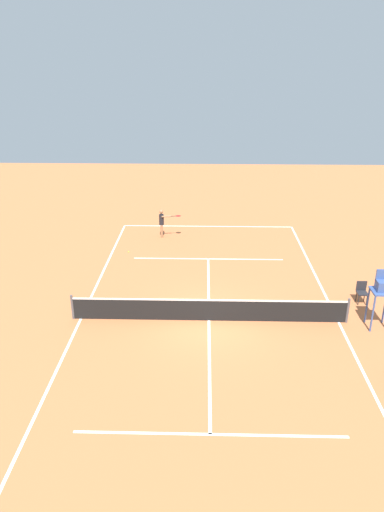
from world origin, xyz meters
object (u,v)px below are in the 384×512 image
at_px(courtside_chair_mid, 362,291).
at_px(umpire_chair, 382,290).
at_px(player_serving, 162,221).
at_px(tennis_ball, 129,252).

bearing_deg(courtside_chair_mid, umpire_chair, 90.60).
bearing_deg(player_serving, tennis_ball, -43.89).
relative_size(player_serving, umpire_chair, 0.70).
bearing_deg(player_serving, courtside_chair_mid, 40.59).
xyz_separation_m(tennis_ball, umpire_chair, (-10.99, 7.44, 1.57)).
distance_m(player_serving, umpire_chair, 13.59).
distance_m(umpire_chair, courtside_chair_mid, 2.29).
xyz_separation_m(player_serving, courtside_chair_mid, (-9.30, 7.84, -0.47)).
bearing_deg(umpire_chair, tennis_ball, -34.10).
xyz_separation_m(player_serving, umpire_chair, (-9.32, 9.87, 0.61)).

